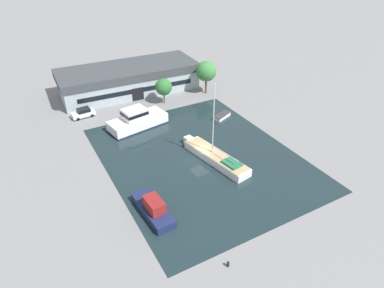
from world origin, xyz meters
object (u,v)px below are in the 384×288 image
sailboat_moored (215,157)px  small_dinghy (222,116)px  parked_car (83,113)px  cabin_boat (153,209)px  warehouse_building (129,79)px  quay_tree_by_water (206,71)px  motor_cruiser (137,120)px  quay_tree_near_building (164,87)px

sailboat_moored → small_dinghy: size_ratio=3.23×
parked_car → cabin_boat: 29.69m
warehouse_building → quay_tree_by_water: size_ratio=4.25×
warehouse_building → cabin_boat: size_ratio=3.93×
parked_car → cabin_boat: size_ratio=0.58×
sailboat_moored → small_dinghy: (8.50, 11.11, -0.34)m
motor_cruiser → sailboat_moored: bearing=-167.6°
sailboat_moored → motor_cruiser: size_ratio=1.21×
quay_tree_by_water → sailboat_moored: size_ratio=0.52×
quay_tree_by_water → small_dinghy: size_ratio=1.69×
warehouse_building → quay_tree_near_building: bearing=-65.3°
motor_cruiser → cabin_boat: (-6.26, -21.30, -0.43)m
quay_tree_by_water → cabin_boat: size_ratio=0.93×
quay_tree_by_water → parked_car: (-25.36, 1.45, -3.90)m
motor_cruiser → cabin_boat: bearing=153.7°
quay_tree_by_water → small_dinghy: 12.45m
warehouse_building → cabin_boat: 38.58m
parked_car → warehouse_building: bearing=-61.9°
quay_tree_near_building → quay_tree_by_water: bearing=2.4°
motor_cruiser → warehouse_building: bearing=-25.7°
quay_tree_by_water → motor_cruiser: 19.67m
quay_tree_near_building → parked_car: size_ratio=1.19×
motor_cruiser → parked_car: bearing=31.0°
warehouse_building → motor_cruiser: warehouse_building is taller
motor_cruiser → small_dinghy: size_ratio=2.66×
quay_tree_near_building → quay_tree_by_water: quay_tree_by_water is taller
quay_tree_near_building → parked_car: (-15.49, 1.86, -2.61)m
quay_tree_by_water → motor_cruiser: size_ratio=0.63×
warehouse_building → quay_tree_by_water: bearing=-30.4°
cabin_boat → sailboat_moored: bearing=21.7°
parked_car → cabin_boat: bearing=178.0°
warehouse_building → parked_car: bearing=-145.5°
small_dinghy → motor_cruiser: bearing=-128.9°
sailboat_moored → motor_cruiser: (-6.34, 15.38, 0.61)m
warehouse_building → small_dinghy: 22.66m
small_dinghy → sailboat_moored: bearing=-60.2°
warehouse_building → quay_tree_near_building: size_ratio=5.70×
quay_tree_near_building → motor_cruiser: quay_tree_near_building is taller
quay_tree_by_water → parked_car: size_ratio=1.60×
warehouse_building → quay_tree_by_water: (13.64, -8.80, 2.01)m
quay_tree_by_water → cabin_boat: bearing=-130.8°
parked_car → quay_tree_by_water: bearing=-97.3°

